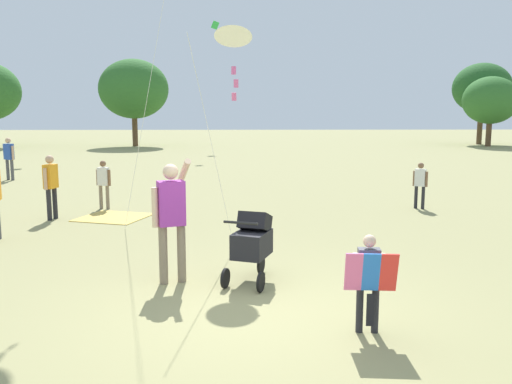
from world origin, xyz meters
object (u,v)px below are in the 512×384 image
at_px(child_with_butterfly_kite, 369,275).
at_px(person_sitting_far, 420,182).
at_px(picnic_blanket, 114,217).
at_px(stroller, 252,240).
at_px(person_red_shirt, 51,182).
at_px(person_adult_flyer, 171,212).
at_px(person_back_turned, 9,155).
at_px(kite_adult_black, 233,38).
at_px(person_kid_running, 104,181).

bearing_deg(child_with_butterfly_kite, person_sitting_far, 68.28).
bearing_deg(picnic_blanket, stroller, -56.72).
height_order(person_red_shirt, person_sitting_far, person_red_shirt).
distance_m(person_adult_flyer, person_back_turned, 13.64).
bearing_deg(person_adult_flyer, stroller, 1.40).
bearing_deg(person_back_turned, kite_adult_black, -50.57).
height_order(child_with_butterfly_kite, person_red_shirt, person_red_shirt).
bearing_deg(kite_adult_black, stroller, -80.78).
distance_m(person_adult_flyer, kite_adult_black, 3.30).
xyz_separation_m(person_kid_running, person_back_turned, (-4.72, 5.69, 0.16)).
xyz_separation_m(person_sitting_far, person_kid_running, (-7.88, 0.15, 0.03)).
bearing_deg(kite_adult_black, person_kid_running, 129.09).
bearing_deg(person_back_turned, person_sitting_far, -24.84).
height_order(stroller, person_kid_running, person_kid_running).
distance_m(person_adult_flyer, person_kid_running, 6.41).
bearing_deg(person_sitting_far, kite_adult_black, -139.31).
bearing_deg(person_sitting_far, person_kid_running, 178.95).
xyz_separation_m(stroller, person_kid_running, (-3.60, 5.88, 0.11)).
relative_size(person_adult_flyer, person_red_shirt, 1.23).
relative_size(person_sitting_far, picnic_blanket, 0.80).
height_order(person_sitting_far, picnic_blanket, person_sitting_far).
distance_m(child_with_butterfly_kite, person_sitting_far, 8.19).
relative_size(stroller, person_back_turned, 0.75).
height_order(person_red_shirt, picnic_blanket, person_red_shirt).
bearing_deg(kite_adult_black, person_adult_flyer, -114.93).
distance_m(person_kid_running, picnic_blanket, 1.42).
bearing_deg(stroller, picnic_blanket, 123.28).
distance_m(person_red_shirt, person_sitting_far, 8.80).
relative_size(stroller, person_red_shirt, 0.77).
relative_size(person_adult_flyer, stroller, 1.60).
distance_m(stroller, person_kid_running, 6.90).
xyz_separation_m(person_adult_flyer, stroller, (1.14, 0.03, -0.43)).
bearing_deg(person_kid_running, child_with_butterfly_kite, -57.97).
relative_size(kite_adult_black, person_sitting_far, 3.33).
bearing_deg(person_red_shirt, person_sitting_far, 7.59).
relative_size(child_with_butterfly_kite, stroller, 1.00).
distance_m(kite_adult_black, person_red_shirt, 5.72).
height_order(child_with_butterfly_kite, picnic_blanket, child_with_butterfly_kite).
xyz_separation_m(child_with_butterfly_kite, person_adult_flyer, (-2.39, 1.85, 0.37)).
bearing_deg(person_sitting_far, person_red_shirt, -172.41).
bearing_deg(person_adult_flyer, person_back_turned, 121.75).
bearing_deg(stroller, kite_adult_black, 99.22).
relative_size(person_adult_flyer, picnic_blanket, 1.24).
relative_size(stroller, person_kid_running, 0.92).
bearing_deg(person_back_turned, stroller, -54.27).
relative_size(kite_adult_black, person_red_shirt, 2.65).
bearing_deg(person_adult_flyer, picnic_blanket, 112.44).
bearing_deg(picnic_blanket, person_sitting_far, 7.59).
height_order(person_adult_flyer, person_sitting_far, person_adult_flyer).
bearing_deg(person_sitting_far, person_adult_flyer, -133.26).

